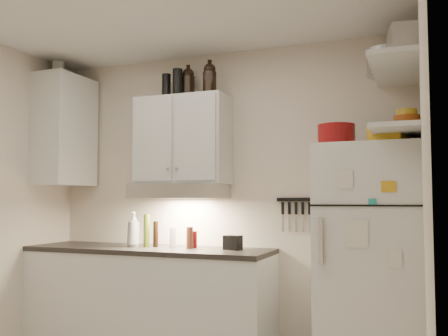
% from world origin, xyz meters
% --- Properties ---
extents(back_wall, '(3.20, 0.02, 2.60)m').
position_xyz_m(back_wall, '(0.00, 1.51, 1.30)').
color(back_wall, beige).
rests_on(back_wall, ground).
extents(right_wall, '(0.02, 3.00, 2.60)m').
position_xyz_m(right_wall, '(1.61, 0.00, 1.30)').
color(right_wall, beige).
rests_on(right_wall, ground).
extents(base_cabinet, '(2.10, 0.60, 0.88)m').
position_xyz_m(base_cabinet, '(-0.55, 1.20, 0.44)').
color(base_cabinet, silver).
rests_on(base_cabinet, floor).
extents(countertop, '(2.10, 0.62, 0.04)m').
position_xyz_m(countertop, '(-0.55, 1.20, 0.90)').
color(countertop, '#272421').
rests_on(countertop, base_cabinet).
extents(upper_cabinet, '(0.80, 0.33, 0.75)m').
position_xyz_m(upper_cabinet, '(-0.30, 1.33, 1.83)').
color(upper_cabinet, silver).
rests_on(upper_cabinet, back_wall).
extents(side_cabinet, '(0.33, 0.55, 1.00)m').
position_xyz_m(side_cabinet, '(-1.44, 1.20, 1.95)').
color(side_cabinet, silver).
rests_on(side_cabinet, left_wall).
extents(range_hood, '(0.76, 0.46, 0.12)m').
position_xyz_m(range_hood, '(-0.30, 1.27, 1.39)').
color(range_hood, silver).
rests_on(range_hood, back_wall).
extents(fridge, '(0.70, 0.68, 1.70)m').
position_xyz_m(fridge, '(1.25, 1.16, 0.85)').
color(fridge, silver).
rests_on(fridge, floor).
extents(shelf_hi, '(0.30, 0.95, 0.03)m').
position_xyz_m(shelf_hi, '(1.45, 1.02, 2.20)').
color(shelf_hi, silver).
rests_on(shelf_hi, right_wall).
extents(shelf_lo, '(0.30, 0.95, 0.03)m').
position_xyz_m(shelf_lo, '(1.45, 1.02, 1.76)').
color(shelf_lo, silver).
rests_on(shelf_lo, right_wall).
extents(knife_strip, '(0.42, 0.02, 0.03)m').
position_xyz_m(knife_strip, '(0.70, 1.49, 1.32)').
color(knife_strip, black).
rests_on(knife_strip, back_wall).
extents(dutch_oven, '(0.31, 0.31, 0.15)m').
position_xyz_m(dutch_oven, '(1.04, 1.09, 1.78)').
color(dutch_oven, maroon).
rests_on(dutch_oven, fridge).
extents(book_stack, '(0.27, 0.31, 0.09)m').
position_xyz_m(book_stack, '(1.40, 1.01, 1.75)').
color(book_stack, gold).
rests_on(book_stack, fridge).
extents(spice_jar, '(0.07, 0.07, 0.10)m').
position_xyz_m(spice_jar, '(1.28, 1.12, 1.75)').
color(spice_jar, silver).
rests_on(spice_jar, fridge).
extents(stock_pot, '(0.29, 0.29, 0.20)m').
position_xyz_m(stock_pot, '(1.38, 1.26, 2.31)').
color(stock_pot, silver).
rests_on(stock_pot, shelf_hi).
extents(tin_a, '(0.25, 0.23, 0.22)m').
position_xyz_m(tin_a, '(1.52, 1.00, 2.33)').
color(tin_a, '#AAAAAD').
rests_on(tin_a, shelf_hi).
extents(tin_b, '(0.21, 0.21, 0.18)m').
position_xyz_m(tin_b, '(1.52, 0.74, 2.31)').
color(tin_b, '#AAAAAD').
rests_on(tin_b, shelf_hi).
extents(bowl_teal, '(0.23, 0.23, 0.09)m').
position_xyz_m(bowl_teal, '(1.48, 1.31, 1.82)').
color(bowl_teal, teal).
rests_on(bowl_teal, shelf_lo).
extents(bowl_orange, '(0.19, 0.19, 0.06)m').
position_xyz_m(bowl_orange, '(1.51, 1.32, 1.90)').
color(bowl_orange, '#B84B11').
rests_on(bowl_orange, bowl_teal).
extents(bowl_yellow, '(0.14, 0.14, 0.05)m').
position_xyz_m(bowl_yellow, '(1.51, 1.32, 1.95)').
color(bowl_yellow, gold).
rests_on(bowl_yellow, bowl_orange).
extents(plates, '(0.26, 0.26, 0.05)m').
position_xyz_m(plates, '(1.47, 0.98, 1.80)').
color(plates, teal).
rests_on(plates, shelf_lo).
extents(growler_a, '(0.13, 0.13, 0.27)m').
position_xyz_m(growler_a, '(-0.27, 1.38, 2.34)').
color(growler_a, black).
rests_on(growler_a, upper_cabinet).
extents(growler_b, '(0.13, 0.13, 0.27)m').
position_xyz_m(growler_b, '(-0.03, 1.29, 2.33)').
color(growler_b, black).
rests_on(growler_b, upper_cabinet).
extents(thermos_a, '(0.11, 0.11, 0.24)m').
position_xyz_m(thermos_a, '(-0.34, 1.30, 2.32)').
color(thermos_a, black).
rests_on(thermos_a, upper_cabinet).
extents(thermos_b, '(0.09, 0.09, 0.22)m').
position_xyz_m(thermos_b, '(-0.47, 1.34, 2.31)').
color(thermos_b, black).
rests_on(thermos_b, upper_cabinet).
extents(side_jar, '(0.14, 0.14, 0.14)m').
position_xyz_m(side_jar, '(-1.51, 1.17, 2.52)').
color(side_jar, silver).
rests_on(side_jar, side_cabinet).
extents(soap_bottle, '(0.16, 0.16, 0.33)m').
position_xyz_m(soap_bottle, '(-0.70, 1.20, 1.09)').
color(soap_bottle, silver).
rests_on(soap_bottle, countertop).
extents(pepper_mill, '(0.07, 0.07, 0.18)m').
position_xyz_m(pepper_mill, '(-0.17, 1.21, 1.01)').
color(pepper_mill, brown).
rests_on(pepper_mill, countertop).
extents(oil_bottle, '(0.07, 0.07, 0.28)m').
position_xyz_m(oil_bottle, '(-0.58, 1.22, 1.06)').
color(oil_bottle, '#4A5E17').
rests_on(oil_bottle, countertop).
extents(vinegar_bottle, '(0.05, 0.05, 0.22)m').
position_xyz_m(vinegar_bottle, '(-0.50, 1.24, 1.03)').
color(vinegar_bottle, black).
rests_on(vinegar_bottle, countertop).
extents(clear_bottle, '(0.07, 0.07, 0.17)m').
position_xyz_m(clear_bottle, '(-0.35, 1.26, 1.00)').
color(clear_bottle, silver).
rests_on(clear_bottle, countertop).
extents(red_jar, '(0.09, 0.09, 0.14)m').
position_xyz_m(red_jar, '(-0.18, 1.29, 0.99)').
color(red_jar, maroon).
rests_on(red_jar, countertop).
extents(caddy, '(0.15, 0.12, 0.11)m').
position_xyz_m(caddy, '(0.18, 1.26, 0.98)').
color(caddy, black).
rests_on(caddy, countertop).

